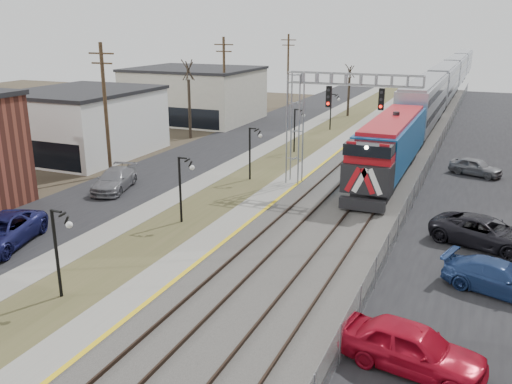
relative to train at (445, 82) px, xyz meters
The scene contains 21 objects.
street_west 47.59m from the train, 110.97° to the right, with size 7.00×120.00×0.04m, color black.
sidewalk 46.18m from the train, 105.74° to the right, with size 2.00×120.00×0.08m, color gray.
grass_median 45.46m from the train, 102.09° to the right, with size 4.00×120.00×0.06m, color #454725.
platform 44.92m from the train, 98.34° to the right, with size 2.00×120.00×0.24m, color gray.
ballast_bed 44.47m from the train, 91.94° to the right, with size 8.00×120.00×0.20m, color #595651.
platform_edge 44.79m from the train, 97.22° to the right, with size 0.24×120.00×0.01m, color gold.
track_near 44.58m from the train, 94.51° to the right, with size 1.58×120.00×0.15m.
track_far 44.44m from the train, 90.00° to the right, with size 1.58×120.00×0.15m.
train is the anchor object (origin of this frame).
signal_gantry 51.61m from the train, 94.76° to the right, with size 9.00×1.07×8.15m.
lampposts 61.81m from the train, 98.84° to the right, with size 0.14×62.14×4.00m.
utility_poles 57.96m from the train, 110.20° to the right, with size 0.28×80.28×10.00m.
fence 44.49m from the train, 86.52° to the right, with size 0.04×120.00×1.60m, color gray.
buildings_west 61.19m from the train, 115.66° to the right, with size 14.00×67.00×7.00m.
bare_trees 44.34m from the train, 114.18° to the right, with size 12.30×42.30×5.95m.
car_lot_a 70.88m from the train, 85.95° to the right, with size 1.95×4.85×1.65m, color #AE0D23.
car_lot_c 58.70m from the train, 83.11° to the right, with size 2.57×5.57×1.55m, color black.
car_lot_d 64.10m from the train, 83.07° to the right, with size 1.96×4.82×1.40m, color navy.
car_lot_e 43.83m from the train, 82.06° to the right, with size 1.58×3.92×1.33m, color slate.
car_street_a 70.24m from the train, 103.39° to the right, with size 2.69×5.84×1.62m, color #15174C.
car_street_b 60.09m from the train, 106.63° to the right, with size 2.05×5.05×1.46m, color slate.
Camera 1 is at (11.90, -7.87, 11.20)m, focal length 38.00 mm.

